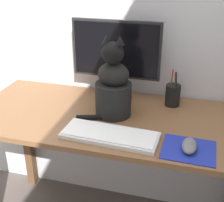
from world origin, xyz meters
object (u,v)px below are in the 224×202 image
at_px(cat, 114,87).
at_px(monitor, 116,56).
at_px(pen_cup, 173,95).
at_px(keyboard, 110,135).
at_px(computer_mouse_right, 189,146).

bearing_deg(cat, monitor, 105.49).
height_order(monitor, pen_cup, monitor).
distance_m(keyboard, pen_cup, 0.44).
xyz_separation_m(keyboard, computer_mouse_right, (0.32, -0.01, 0.01)).
xyz_separation_m(monitor, keyboard, (0.07, -0.38, -0.22)).
bearing_deg(monitor, cat, -78.91).
height_order(monitor, computer_mouse_right, monitor).
distance_m(monitor, computer_mouse_right, 0.59).
bearing_deg(computer_mouse_right, keyboard, 178.00).
distance_m(cat, pen_cup, 0.32).
distance_m(keyboard, cat, 0.24).
bearing_deg(monitor, keyboard, -79.04).
bearing_deg(keyboard, monitor, 104.07).
height_order(monitor, cat, monitor).
xyz_separation_m(keyboard, pen_cup, (0.22, 0.37, 0.04)).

